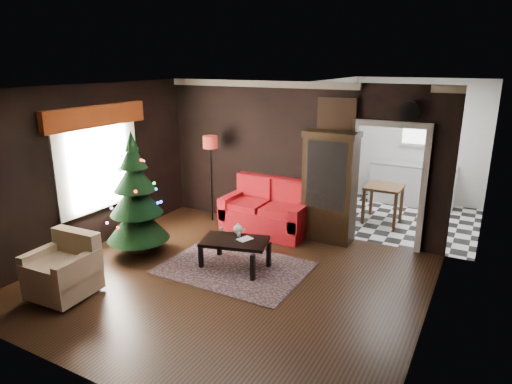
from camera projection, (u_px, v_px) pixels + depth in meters
The scene contains 26 objects.
floor at pixel (227, 281), 6.64m from camera, with size 5.50×5.50×0.00m, color black.
ceiling at pixel (223, 89), 5.84m from camera, with size 5.50×5.50×0.00m, color white.
wall_back at pixel (297, 158), 8.35m from camera, with size 5.50×5.50×0.00m, color black.
wall_front at pixel (81, 257), 4.13m from camera, with size 5.50×5.50×0.00m, color black.
wall_left at pixel (87, 169), 7.50m from camera, with size 5.50×5.50×0.00m, color black.
wall_right at pixel (433, 224), 4.98m from camera, with size 5.50×5.50×0.00m, color black.
doorway at pixel (387, 188), 7.67m from camera, with size 1.10×0.10×2.10m, color beige, non-canonical shape.
left_window at pixel (98, 164), 7.64m from camera, with size 0.05×1.60×1.40m, color white.
valance at pixel (96, 116), 7.37m from camera, with size 0.12×2.10×0.35m, color maroon.
kitchen_floor at pixel (399, 219), 9.23m from camera, with size 3.00×3.00×0.00m, color white.
kitchen_window at pixel (420, 128), 9.97m from camera, with size 0.70×0.06×0.70m, color white.
rug at pixel (235, 268), 7.05m from camera, with size 2.21×1.61×0.01m, color #634C5D.
loveseat at pixel (266, 207), 8.41m from camera, with size 1.70×0.90×1.00m, color maroon, non-canonical shape.
curio_cabinet at pixel (330, 189), 7.94m from camera, with size 0.90×0.45×1.90m, color black, non-canonical shape.
floor_lamp at pixel (211, 181), 8.93m from camera, with size 0.31×0.31×1.83m, color black, non-canonical shape.
christmas_tree at pixel (135, 195), 7.28m from camera, with size 1.03×1.03×1.97m, color black, non-canonical shape.
armchair at pixel (61, 266), 6.09m from camera, with size 0.81×0.81×0.83m, color tan, non-canonical shape.
coffee_table at pixel (235, 253), 7.01m from camera, with size 1.02×0.61×0.46m, color black, non-canonical shape.
teapot at pixel (238, 229), 7.16m from camera, with size 0.18×0.18×0.17m, color beige, non-canonical shape.
cup_a at pixel (221, 229), 7.32m from camera, with size 0.07×0.07×0.06m, color silver.
cup_b at pixel (239, 234), 7.09m from camera, with size 0.06×0.06×0.05m, color white.
book at pixel (241, 231), 6.98m from camera, with size 0.17×0.02×0.23m, color #967456.
wall_clock at pixel (409, 111), 7.13m from camera, with size 0.32×0.32×0.06m, color white.
painting at pixel (337, 115), 7.72m from camera, with size 0.62×0.05×0.52m, color #B88547.
kitchen_counter at pixel (412, 185), 10.11m from camera, with size 1.80×0.60×0.90m, color silver.
kitchen_table at pixel (383, 204), 9.01m from camera, with size 0.70×0.70×0.75m, color brown, non-canonical shape.
Camera 1 is at (3.24, -5.06, 3.15)m, focal length 31.25 mm.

